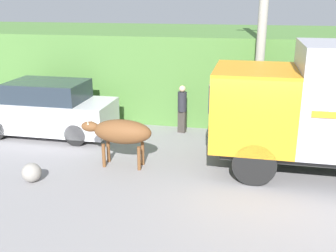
{
  "coord_description": "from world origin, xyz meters",
  "views": [
    {
      "loc": [
        -0.2,
        -9.01,
        4.16
      ],
      "look_at": [
        -2.16,
        0.31,
        1.06
      ],
      "focal_mm": 42.0,
      "sensor_mm": 36.0,
      "label": 1
    }
  ],
  "objects": [
    {
      "name": "ground_plane",
      "position": [
        0.0,
        0.0,
        0.0
      ],
      "size": [
        60.0,
        60.0,
        0.0
      ],
      "primitive_type": "plane",
      "color": "gray"
    },
    {
      "name": "hillside_embankment",
      "position": [
        0.0,
        6.88,
        1.49
      ],
      "size": [
        32.0,
        6.76,
        2.99
      ],
      "color": "#4C7A38",
      "rests_on": "ground_plane"
    },
    {
      "name": "pedestrian_on_hill",
      "position": [
        -2.26,
        2.96,
        0.86
      ],
      "size": [
        0.34,
        0.34,
        1.55
      ],
      "rotation": [
        0.0,
        0.0,
        2.91
      ],
      "color": "#38332D",
      "rests_on": "ground_plane"
    },
    {
      "name": "brown_cow",
      "position": [
        -3.33,
        -0.01,
        0.92
      ],
      "size": [
        1.87,
        0.63,
        1.25
      ],
      "rotation": [
        0.0,
        0.0,
        0.14
      ],
      "color": "brown",
      "rests_on": "ground_plane"
    },
    {
      "name": "parked_suv",
      "position": [
        -6.41,
        1.88,
        0.83
      ],
      "size": [
        4.25,
        1.73,
        1.73
      ],
      "rotation": [
        0.0,
        0.0,
        0.05
      ],
      "color": "silver",
      "rests_on": "ground_plane"
    },
    {
      "name": "roadside_rock",
      "position": [
        -5.12,
        -1.35,
        0.23
      ],
      "size": [
        0.46,
        0.46,
        0.46
      ],
      "color": "gray",
      "rests_on": "ground_plane"
    },
    {
      "name": "utility_pole",
      "position": [
        0.07,
        3.29,
        3.29
      ],
      "size": [
        0.9,
        0.28,
        6.38
      ],
      "color": "#9E998E",
      "rests_on": "ground_plane"
    }
  ]
}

